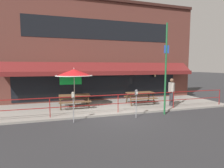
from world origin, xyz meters
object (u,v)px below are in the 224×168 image
object	(u,v)px
patio_umbrella_left	(74,73)
picnic_table_left	(75,98)
picnic_table_centre	(140,95)
street_sign_pole	(166,69)
parking_meter_far	(136,95)
pedestrian_walking	(171,91)
parking_meter_near	(73,98)

from	to	relation	value
patio_umbrella_left	picnic_table_left	bearing A→B (deg)	90.00
picnic_table_centre	street_sign_pole	world-z (taller)	street_sign_pole
picnic_table_left	parking_meter_far	size ratio (longest dim) A/B	1.27
picnic_table_centre	parking_meter_far	distance (m)	2.90
picnic_table_centre	parking_meter_far	world-z (taller)	parking_meter_far
patio_umbrella_left	parking_meter_far	size ratio (longest dim) A/B	1.67
picnic_table_centre	parking_meter_far	xyz separation A→B (m)	(-1.41, -2.50, 0.44)
pedestrian_walking	picnic_table_left	bearing A→B (deg)	168.49
picnic_table_left	street_sign_pole	size ratio (longest dim) A/B	0.38
pedestrian_walking	parking_meter_near	size ratio (longest dim) A/B	1.20
picnic_table_left	pedestrian_walking	bearing A→B (deg)	-11.51
parking_meter_near	parking_meter_far	xyz separation A→B (m)	(3.04, -0.10, 0.00)
parking_meter_near	street_sign_pole	distance (m)	4.93
picnic_table_left	parking_meter_far	world-z (taller)	parking_meter_far
picnic_table_left	patio_umbrella_left	bearing A→B (deg)	-90.00
picnic_table_centre	pedestrian_walking	world-z (taller)	pedestrian_walking
parking_meter_near	street_sign_pole	xyz separation A→B (m)	(4.76, 0.05, 1.29)
patio_umbrella_left	parking_meter_far	xyz separation A→B (m)	(2.80, -2.61, -1.03)
street_sign_pole	parking_meter_near	bearing A→B (deg)	-179.45
picnic_table_left	parking_meter_far	xyz separation A→B (m)	(2.80, -2.65, 0.44)
picnic_table_centre	pedestrian_walking	distance (m)	1.96
pedestrian_walking	parking_meter_far	bearing A→B (deg)	-154.34
parking_meter_far	picnic_table_centre	bearing A→B (deg)	60.53
pedestrian_walking	parking_meter_near	distance (m)	6.23
picnic_table_left	street_sign_pole	bearing A→B (deg)	-28.95
patio_umbrella_left	pedestrian_walking	distance (m)	6.06
pedestrian_walking	parking_meter_near	bearing A→B (deg)	-167.42
pedestrian_walking	street_sign_pole	xyz separation A→B (m)	(-1.32, -1.31, 1.38)
picnic_table_left	picnic_table_centre	world-z (taller)	same
parking_meter_far	street_sign_pole	distance (m)	2.15
picnic_table_centre	patio_umbrella_left	size ratio (longest dim) A/B	0.76
picnic_table_left	parking_meter_near	xyz separation A→B (m)	(-0.24, -2.55, 0.44)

